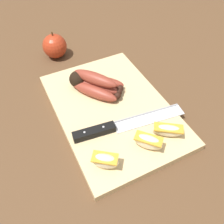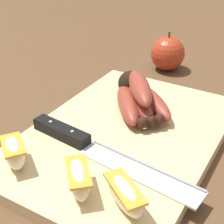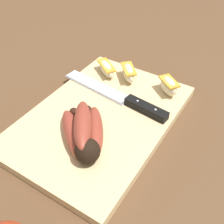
% 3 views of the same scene
% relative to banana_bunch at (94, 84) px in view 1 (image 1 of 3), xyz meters
% --- Properties ---
extents(ground_plane, '(6.00, 6.00, 0.00)m').
position_rel_banana_bunch_xyz_m(ground_plane, '(-0.06, -0.00, -0.04)').
color(ground_plane, brown).
extents(cutting_board, '(0.40, 0.27, 0.02)m').
position_rel_banana_bunch_xyz_m(cutting_board, '(-0.08, -0.02, -0.03)').
color(cutting_board, '#DBBC84').
rests_on(cutting_board, ground_plane).
extents(banana_bunch, '(0.15, 0.14, 0.06)m').
position_rel_banana_bunch_xyz_m(banana_bunch, '(0.00, 0.00, 0.00)').
color(banana_bunch, black).
rests_on(banana_bunch, cutting_board).
extents(chefs_knife, '(0.06, 0.28, 0.02)m').
position_rel_banana_bunch_xyz_m(chefs_knife, '(-0.14, 0.01, -0.02)').
color(chefs_knife, silver).
rests_on(chefs_knife, cutting_board).
extents(apple_wedge_near, '(0.06, 0.07, 0.03)m').
position_rel_banana_bunch_xyz_m(apple_wedge_near, '(-0.21, -0.09, -0.01)').
color(apple_wedge_near, beige).
rests_on(apple_wedge_near, cutting_board).
extents(apple_wedge_middle, '(0.06, 0.06, 0.04)m').
position_rel_banana_bunch_xyz_m(apple_wedge_middle, '(-0.22, 0.07, -0.00)').
color(apple_wedge_middle, beige).
rests_on(apple_wedge_middle, cutting_board).
extents(apple_wedge_far, '(0.07, 0.06, 0.04)m').
position_rel_banana_bunch_xyz_m(apple_wedge_far, '(-0.22, -0.03, -0.00)').
color(apple_wedge_far, beige).
rests_on(apple_wedge_far, cutting_board).
extents(whole_apple, '(0.08, 0.08, 0.09)m').
position_rel_banana_bunch_xyz_m(whole_apple, '(0.23, 0.04, -0.00)').
color(whole_apple, '#AD3319').
rests_on(whole_apple, ground_plane).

